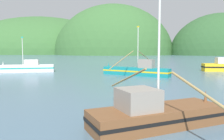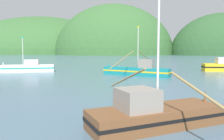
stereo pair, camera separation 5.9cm
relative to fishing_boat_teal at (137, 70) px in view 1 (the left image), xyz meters
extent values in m
ellipsoid|color=#386633|center=(-100.58, 220.01, -0.83)|extent=(176.18, 140.94, 82.52)
ellipsoid|color=#2D562D|center=(76.17, 161.97, -0.83)|extent=(83.59, 66.87, 69.98)
ellipsoid|color=#386633|center=(-14.97, 172.69, -0.83)|extent=(107.82, 86.26, 90.79)
cube|color=#147F84|center=(-0.20, 0.10, -0.19)|extent=(10.72, 6.71, 1.28)
cube|color=gold|center=(-0.20, 0.10, -0.13)|extent=(10.83, 6.78, 0.23)
cone|color=#147F84|center=(-4.75, 2.46, 0.79)|extent=(0.27, 0.27, 0.70)
cube|color=gray|center=(1.45, -0.75, 1.11)|extent=(2.69, 2.29, 1.34)
cylinder|color=silver|center=(0.15, -0.08, 3.61)|extent=(0.12, 0.12, 6.32)
cube|color=gold|center=(0.15, -0.08, 6.89)|extent=(0.33, 0.19, 0.20)
cylinder|color=#997F4C|center=(-2.22, -3.79, 1.92)|extent=(3.34, 6.30, 2.47)
cylinder|color=#997F4C|center=(1.82, 4.00, 1.92)|extent=(3.34, 6.30, 2.47)
cube|color=brown|center=(0.15, -24.43, -0.32)|extent=(7.61, 5.51, 1.02)
cube|color=black|center=(0.15, -24.43, -0.27)|extent=(7.69, 5.57, 0.18)
cone|color=brown|center=(3.14, -22.85, 0.54)|extent=(0.27, 0.27, 0.70)
cube|color=gray|center=(-0.91, -24.99, 0.73)|extent=(2.52, 2.53, 1.08)
cylinder|color=silver|center=(0.17, -24.42, 3.26)|extent=(0.12, 0.12, 6.13)
cylinder|color=#997F4C|center=(-1.51, -21.28, 1.32)|extent=(2.34, 4.30, 1.77)
cylinder|color=#997F4C|center=(1.80, -27.58, 1.32)|extent=(2.34, 4.30, 1.77)
cube|color=white|center=(-19.91, 4.42, -0.15)|extent=(9.44, 4.17, 1.37)
cube|color=teal|center=(-19.91, 4.42, -0.08)|extent=(9.53, 4.21, 0.25)
cone|color=white|center=(-24.04, 3.29, 0.88)|extent=(0.25, 0.25, 0.70)
cube|color=silver|center=(-19.27, 4.60, 1.01)|extent=(2.73, 2.14, 0.95)
cylinder|color=silver|center=(-20.72, 4.20, 2.99)|extent=(0.12, 0.12, 4.91)
cube|color=teal|center=(-20.72, 4.20, 5.56)|extent=(0.36, 0.12, 0.20)
cube|color=silver|center=(16.64, 8.68, 1.24)|extent=(2.15, 2.01, 1.18)
camera|label=1|loc=(-1.43, -36.39, 3.21)|focal=36.51mm
camera|label=2|loc=(-1.37, -36.38, 3.21)|focal=36.51mm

